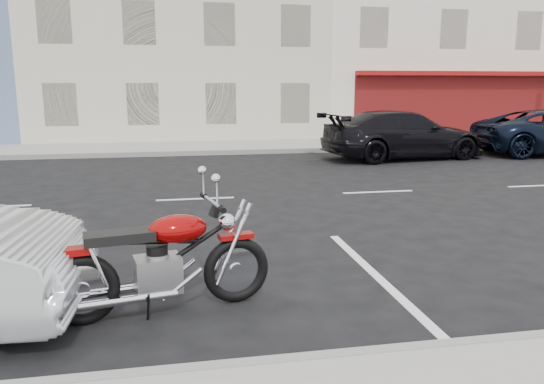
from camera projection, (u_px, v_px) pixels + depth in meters
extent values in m
plane|color=black|center=(290.00, 195.00, 11.34)|extent=(120.00, 120.00, 0.00)
cube|color=gray|center=(99.00, 149.00, 18.80)|extent=(80.00, 3.40, 0.15)
cube|color=gray|center=(92.00, 155.00, 17.16)|extent=(80.00, 0.12, 0.16)
cube|color=beige|center=(177.00, 13.00, 25.54)|extent=(12.00, 12.00, 11.50)
cube|color=beige|center=(428.00, 9.00, 27.79)|extent=(14.00, 12.00, 12.50)
cylinder|color=beige|center=(532.00, 132.00, 21.60)|extent=(0.20, 0.20, 0.60)
sphere|color=beige|center=(532.00, 124.00, 21.54)|extent=(0.20, 0.20, 0.20)
torus|color=black|center=(305.00, 262.00, 6.00)|extent=(0.74, 0.25, 0.73)
torus|color=black|center=(166.00, 281.00, 5.44)|extent=(0.74, 0.25, 0.73)
cube|color=#7C0404|center=(305.00, 230.00, 5.93)|extent=(0.39, 0.21, 0.05)
cube|color=#7C0404|center=(160.00, 244.00, 5.34)|extent=(0.35, 0.23, 0.07)
cube|color=gray|center=(234.00, 266.00, 5.69)|extent=(0.51, 0.40, 0.37)
ellipsoid|color=#7C0404|center=(253.00, 223.00, 5.68)|extent=(0.66, 0.48, 0.29)
cube|color=black|center=(201.00, 230.00, 5.48)|extent=(0.71, 0.40, 0.10)
cylinder|color=silver|center=(285.00, 198.00, 5.76)|extent=(0.18, 0.75, 0.04)
sphere|color=silver|center=(297.00, 217.00, 5.86)|extent=(0.18, 0.18, 0.18)
cylinder|color=silver|center=(206.00, 291.00, 5.46)|extent=(1.03, 0.28, 0.09)
cylinder|color=silver|center=(199.00, 281.00, 5.73)|extent=(1.03, 0.28, 0.09)
cylinder|color=silver|center=(301.00, 235.00, 5.92)|extent=(0.42, 0.13, 0.86)
cylinder|color=black|center=(255.00, 247.00, 5.74)|extent=(0.87, 0.22, 0.53)
imported|color=black|center=(403.00, 135.00, 16.88)|extent=(5.48, 2.78, 1.52)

